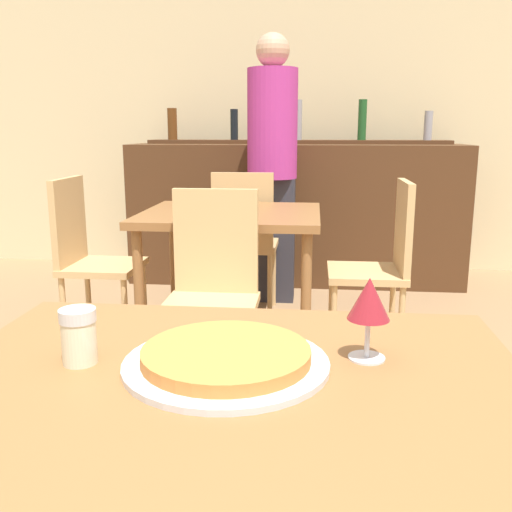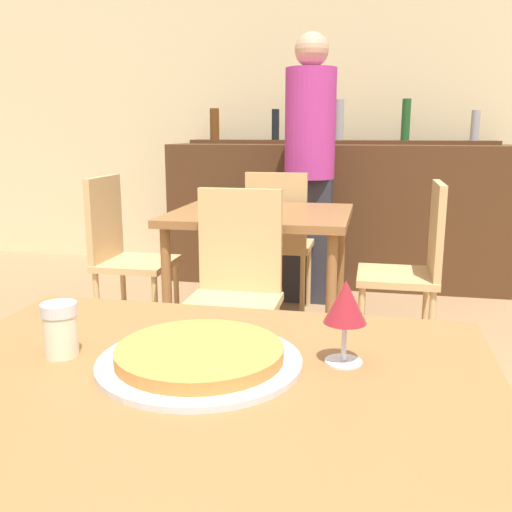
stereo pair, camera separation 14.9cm
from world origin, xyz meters
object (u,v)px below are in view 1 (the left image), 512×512
at_px(chair_far_side_back, 245,235).
at_px(chair_far_side_right, 383,258).
at_px(chair_far_side_front, 213,283).
at_px(person_standing, 272,160).
at_px(chair_far_side_left, 88,251).
at_px(cheese_shaker, 79,336).
at_px(pizza_tray, 226,358).
at_px(wine_glass, 369,301).

xyz_separation_m(chair_far_side_back, chair_far_side_right, (0.80, -0.58, 0.00)).
xyz_separation_m(chair_far_side_front, person_standing, (0.14, 1.56, 0.45)).
bearing_deg(chair_far_side_front, chair_far_side_right, 35.88).
bearing_deg(person_standing, chair_far_side_right, -56.11).
bearing_deg(chair_far_side_back, person_standing, -109.93).
xyz_separation_m(chair_far_side_left, cheese_shaker, (0.81, -2.01, 0.29)).
bearing_deg(chair_far_side_right, person_standing, -146.11).
xyz_separation_m(pizza_tray, wine_glass, (0.26, 0.06, 0.10)).
relative_size(chair_far_side_back, chair_far_side_right, 1.00).
height_order(chair_far_side_left, wine_glass, chair_far_side_left).
height_order(chair_far_side_right, pizza_tray, chair_far_side_right).
relative_size(chair_far_side_front, chair_far_side_right, 1.00).
relative_size(chair_far_side_right, cheese_shaker, 9.01).
bearing_deg(chair_far_side_front, chair_far_side_back, 90.00).
relative_size(person_standing, wine_glass, 11.44).
bearing_deg(chair_far_side_back, chair_far_side_left, 35.88).
distance_m(chair_far_side_right, person_standing, 1.26).
bearing_deg(chair_far_side_right, cheese_shaker, -21.54).
bearing_deg(chair_far_side_back, cheese_shaker, 90.18).
distance_m(cheese_shaker, wine_glass, 0.54).
distance_m(pizza_tray, cheese_shaker, 0.28).
xyz_separation_m(chair_far_side_front, cheese_shaker, (0.01, -1.43, 0.29)).
xyz_separation_m(chair_far_side_left, person_standing, (0.95, 0.98, 0.45)).
relative_size(chair_far_side_right, person_standing, 0.52).
height_order(cheese_shaker, person_standing, person_standing).
relative_size(chair_far_side_left, person_standing, 0.52).
relative_size(chair_far_side_right, pizza_tray, 2.49).
height_order(chair_far_side_back, wine_glass, chair_far_side_back).
height_order(chair_far_side_back, chair_far_side_right, same).
relative_size(chair_far_side_back, chair_far_side_left, 1.00).
bearing_deg(cheese_shaker, person_standing, 87.39).
distance_m(chair_far_side_back, chair_far_side_right, 0.99).
bearing_deg(chair_far_side_right, chair_far_side_left, -90.00).
distance_m(chair_far_side_right, pizza_tray, 2.08).
xyz_separation_m(chair_far_side_left, chair_far_side_right, (1.60, 0.00, 0.00)).
bearing_deg(chair_far_side_right, chair_far_side_front, -54.12).
height_order(chair_far_side_front, chair_far_side_left, same).
relative_size(chair_far_side_front, pizza_tray, 2.49).
xyz_separation_m(person_standing, wine_glass, (0.40, -2.91, -0.11)).
bearing_deg(cheese_shaker, chair_far_side_left, 111.95).
bearing_deg(chair_far_side_back, chair_far_side_right, 144.12).
bearing_deg(chair_far_side_left, pizza_tray, -151.56).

